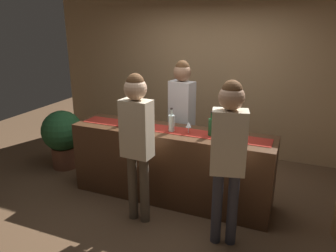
{
  "coord_description": "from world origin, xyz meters",
  "views": [
    {
      "loc": [
        1.45,
        -3.58,
        2.29
      ],
      "look_at": [
        -0.04,
        0.0,
        1.01
      ],
      "focal_mm": 34.69,
      "sensor_mm": 36.0,
      "label": 1
    }
  ],
  "objects_px": {
    "wine_bottle_amber": "(127,116)",
    "wine_glass_far_end": "(224,130)",
    "bartender": "(182,108)",
    "customer_browsing": "(137,133)",
    "wine_glass_near_customer": "(141,119)",
    "customer_sipping": "(228,147)",
    "wine_bottle_green": "(211,127)",
    "wine_bottle_clear": "(171,123)",
    "wine_glass_mid_counter": "(188,125)",
    "potted_plant_tall": "(63,135)"
  },
  "relations": [
    {
      "from": "wine_bottle_amber",
      "to": "wine_glass_far_end",
      "type": "relative_size",
      "value": 2.1
    },
    {
      "from": "bartender",
      "to": "customer_browsing",
      "type": "bearing_deg",
      "value": 99.01
    },
    {
      "from": "customer_browsing",
      "to": "wine_glass_near_customer",
      "type": "bearing_deg",
      "value": 116.69
    },
    {
      "from": "wine_glass_near_customer",
      "to": "customer_sipping",
      "type": "height_order",
      "value": "customer_sipping"
    },
    {
      "from": "wine_bottle_green",
      "to": "customer_sipping",
      "type": "bearing_deg",
      "value": -61.5
    },
    {
      "from": "wine_glass_near_customer",
      "to": "customer_browsing",
      "type": "bearing_deg",
      "value": -66.99
    },
    {
      "from": "wine_bottle_clear",
      "to": "wine_glass_mid_counter",
      "type": "relative_size",
      "value": 2.1
    },
    {
      "from": "bartender",
      "to": "potted_plant_tall",
      "type": "height_order",
      "value": "bartender"
    },
    {
      "from": "bartender",
      "to": "potted_plant_tall",
      "type": "distance_m",
      "value": 1.99
    },
    {
      "from": "wine_glass_mid_counter",
      "to": "customer_browsing",
      "type": "bearing_deg",
      "value": -124.45
    },
    {
      "from": "wine_glass_mid_counter",
      "to": "customer_browsing",
      "type": "height_order",
      "value": "customer_browsing"
    },
    {
      "from": "customer_browsing",
      "to": "potted_plant_tall",
      "type": "height_order",
      "value": "customer_browsing"
    },
    {
      "from": "wine_glass_near_customer",
      "to": "potted_plant_tall",
      "type": "bearing_deg",
      "value": 170.4
    },
    {
      "from": "wine_glass_near_customer",
      "to": "customer_sipping",
      "type": "xyz_separation_m",
      "value": [
        1.27,
        -0.61,
        0.04
      ]
    },
    {
      "from": "wine_bottle_green",
      "to": "customer_browsing",
      "type": "bearing_deg",
      "value": -138.43
    },
    {
      "from": "wine_glass_far_end",
      "to": "bartender",
      "type": "bearing_deg",
      "value": 139.9
    },
    {
      "from": "wine_bottle_green",
      "to": "bartender",
      "type": "relative_size",
      "value": 0.17
    },
    {
      "from": "wine_bottle_clear",
      "to": "customer_browsing",
      "type": "relative_size",
      "value": 0.17
    },
    {
      "from": "wine_bottle_green",
      "to": "wine_bottle_amber",
      "type": "relative_size",
      "value": 1.0
    },
    {
      "from": "bartender",
      "to": "customer_sipping",
      "type": "height_order",
      "value": "same"
    },
    {
      "from": "wine_glass_mid_counter",
      "to": "wine_glass_near_customer",
      "type": "bearing_deg",
      "value": -179.88
    },
    {
      "from": "wine_glass_near_customer",
      "to": "wine_glass_far_end",
      "type": "distance_m",
      "value": 1.09
    },
    {
      "from": "wine_glass_far_end",
      "to": "bartender",
      "type": "xyz_separation_m",
      "value": [
        -0.75,
        0.63,
        0.04
      ]
    },
    {
      "from": "customer_sipping",
      "to": "wine_glass_far_end",
      "type": "bearing_deg",
      "value": 93.8
    },
    {
      "from": "potted_plant_tall",
      "to": "customer_browsing",
      "type": "bearing_deg",
      "value": -25.27
    },
    {
      "from": "potted_plant_tall",
      "to": "wine_glass_mid_counter",
      "type": "bearing_deg",
      "value": -6.76
    },
    {
      "from": "wine_bottle_clear",
      "to": "bartender",
      "type": "bearing_deg",
      "value": 98.65
    },
    {
      "from": "wine_bottle_clear",
      "to": "wine_glass_near_customer",
      "type": "distance_m",
      "value": 0.43
    },
    {
      "from": "wine_bottle_clear",
      "to": "potted_plant_tall",
      "type": "relative_size",
      "value": 0.32
    },
    {
      "from": "wine_glass_mid_counter",
      "to": "wine_bottle_green",
      "type": "bearing_deg",
      "value": 3.98
    },
    {
      "from": "wine_glass_far_end",
      "to": "customer_browsing",
      "type": "xyz_separation_m",
      "value": [
        -0.84,
        -0.55,
        0.03
      ]
    },
    {
      "from": "wine_glass_near_customer",
      "to": "bartender",
      "type": "distance_m",
      "value": 0.69
    },
    {
      "from": "wine_bottle_amber",
      "to": "bartender",
      "type": "xyz_separation_m",
      "value": [
        0.56,
        0.57,
        0.03
      ]
    },
    {
      "from": "customer_sipping",
      "to": "wine_bottle_amber",
      "type": "bearing_deg",
      "value": 143.1
    },
    {
      "from": "potted_plant_tall",
      "to": "customer_sipping",
      "type": "bearing_deg",
      "value": -17.3
    },
    {
      "from": "wine_bottle_amber",
      "to": "customer_sipping",
      "type": "distance_m",
      "value": 1.63
    },
    {
      "from": "wine_bottle_amber",
      "to": "wine_glass_mid_counter",
      "type": "relative_size",
      "value": 2.1
    },
    {
      "from": "bartender",
      "to": "customer_sipping",
      "type": "distance_m",
      "value": 1.54
    },
    {
      "from": "wine_bottle_clear",
      "to": "wine_glass_mid_counter",
      "type": "bearing_deg",
      "value": 5.42
    },
    {
      "from": "wine_bottle_amber",
      "to": "wine_bottle_clear",
      "type": "xyz_separation_m",
      "value": [
        0.66,
        -0.05,
        0.0
      ]
    },
    {
      "from": "wine_bottle_green",
      "to": "bartender",
      "type": "xyz_separation_m",
      "value": [
        -0.59,
        0.59,
        0.03
      ]
    },
    {
      "from": "customer_browsing",
      "to": "bartender",
      "type": "bearing_deg",
      "value": 89.34
    },
    {
      "from": "wine_bottle_amber",
      "to": "potted_plant_tall",
      "type": "xyz_separation_m",
      "value": [
        -1.31,
        0.23,
        -0.53
      ]
    },
    {
      "from": "wine_glass_far_end",
      "to": "wine_glass_near_customer",
      "type": "bearing_deg",
      "value": 178.54
    },
    {
      "from": "wine_bottle_amber",
      "to": "customer_sipping",
      "type": "xyz_separation_m",
      "value": [
        1.5,
        -0.65,
        0.03
      ]
    },
    {
      "from": "wine_bottle_green",
      "to": "wine_glass_mid_counter",
      "type": "bearing_deg",
      "value": -176.02
    },
    {
      "from": "wine_bottle_amber",
      "to": "wine_glass_near_customer",
      "type": "bearing_deg",
      "value": -8.84
    },
    {
      "from": "bartender",
      "to": "customer_sipping",
      "type": "bearing_deg",
      "value": 140.8
    },
    {
      "from": "wine_bottle_clear",
      "to": "wine_glass_far_end",
      "type": "xyz_separation_m",
      "value": [
        0.66,
        -0.01,
        -0.01
      ]
    },
    {
      "from": "wine_glass_far_end",
      "to": "customer_sipping",
      "type": "relative_size",
      "value": 0.08
    }
  ]
}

